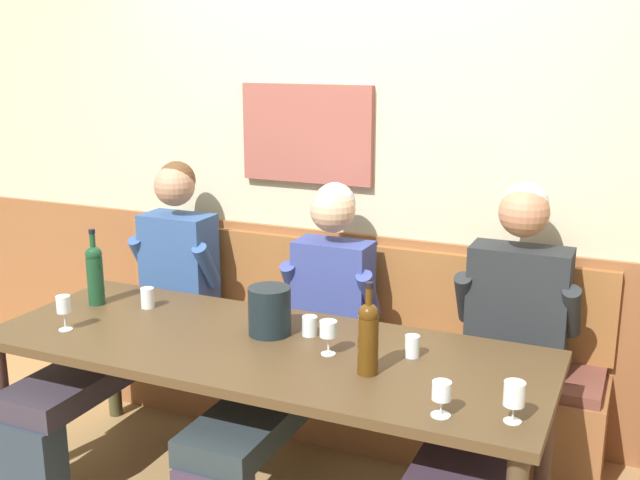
{
  "coord_description": "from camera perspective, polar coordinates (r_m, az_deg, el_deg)",
  "views": [
    {
      "loc": [
        1.4,
        -2.48,
        1.91
      ],
      "look_at": [
        0.11,
        0.43,
        1.1
      ],
      "focal_mm": 42.65,
      "sensor_mm": 36.0,
      "label": 1
    }
  ],
  "objects": [
    {
      "name": "room_wall_back",
      "position": [
        3.87,
        2.5,
        6.74
      ],
      "size": [
        6.8,
        0.12,
        2.8
      ],
      "color": "beige",
      "rests_on": "ground"
    },
    {
      "name": "wood_wainscot_panel",
      "position": [
        4.04,
        2.1,
        -6.25
      ],
      "size": [
        6.8,
        0.03,
        0.98
      ],
      "primitive_type": "cube",
      "color": "brown",
      "rests_on": "ground"
    },
    {
      "name": "wall_bench",
      "position": [
        3.94,
        0.92,
        -10.09
      ],
      "size": [
        2.65,
        0.42,
        0.94
      ],
      "color": "brown",
      "rests_on": "ground"
    },
    {
      "name": "dining_table",
      "position": [
        3.19,
        -4.23,
        -8.95
      ],
      "size": [
        2.35,
        0.87,
        0.72
      ],
      "color": "#47341F",
      "rests_on": "ground"
    },
    {
      "name": "person_center_right_seat",
      "position": [
        3.94,
        -13.3,
        -4.73
      ],
      "size": [
        0.48,
        1.33,
        1.33
      ],
      "color": "#26323E",
      "rests_on": "ground"
    },
    {
      "name": "person_center_left_seat",
      "position": [
        3.48,
        -1.38,
        -7.23
      ],
      "size": [
        0.48,
        1.33,
        1.28
      ],
      "color": "#372B3E",
      "rests_on": "ground"
    },
    {
      "name": "person_right_seat",
      "position": [
        3.23,
        13.39,
        -9.14
      ],
      "size": [
        0.54,
        1.33,
        1.35
      ],
      "color": "#332841",
      "rests_on": "ground"
    },
    {
      "name": "ice_bucket",
      "position": [
        3.24,
        -3.8,
        -5.32
      ],
      "size": [
        0.18,
        0.18,
        0.21
      ],
      "primitive_type": "cylinder",
      "color": "black",
      "rests_on": "dining_table"
    },
    {
      "name": "wine_bottle_clear_water",
      "position": [
        2.83,
        3.61,
        -7.2
      ],
      "size": [
        0.08,
        0.08,
        0.36
      ],
      "color": "#492B0B",
      "rests_on": "dining_table"
    },
    {
      "name": "wine_bottle_green_tall",
      "position": [
        3.73,
        -16.54,
        -2.37
      ],
      "size": [
        0.08,
        0.08,
        0.37
      ],
      "color": "#173F24",
      "rests_on": "dining_table"
    },
    {
      "name": "wine_glass_near_bucket",
      "position": [
        2.58,
        14.36,
        -11.27
      ],
      "size": [
        0.07,
        0.07,
        0.14
      ],
      "color": "silver",
      "rests_on": "dining_table"
    },
    {
      "name": "wine_glass_right_end",
      "position": [
        3.45,
        -18.69,
        -4.69
      ],
      "size": [
        0.06,
        0.06,
        0.15
      ],
      "color": "silver",
      "rests_on": "dining_table"
    },
    {
      "name": "wine_glass_by_bottle",
      "position": [
        3.02,
        0.63,
        -6.76
      ],
      "size": [
        0.07,
        0.07,
        0.14
      ],
      "color": "silver",
      "rests_on": "dining_table"
    },
    {
      "name": "wine_glass_center_front",
      "position": [
        2.58,
        9.11,
        -11.27
      ],
      "size": [
        0.07,
        0.07,
        0.12
      ],
      "color": "silver",
      "rests_on": "dining_table"
    },
    {
      "name": "water_tumbler_left",
      "position": [
        3.04,
        6.94,
        -7.91
      ],
      "size": [
        0.06,
        0.06,
        0.09
      ],
      "primitive_type": "cylinder",
      "color": "silver",
      "rests_on": "dining_table"
    },
    {
      "name": "water_tumbler_center",
      "position": [
        3.23,
        -0.78,
        -6.46
      ],
      "size": [
        0.07,
        0.07,
        0.08
      ],
      "primitive_type": "cylinder",
      "color": "silver",
      "rests_on": "dining_table"
    },
    {
      "name": "water_tumbler_right",
      "position": [
        3.65,
        -12.81,
        -4.25
      ],
      "size": [
        0.06,
        0.06,
        0.1
      ],
      "primitive_type": "cylinder",
      "color": "silver",
      "rests_on": "dining_table"
    }
  ]
}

